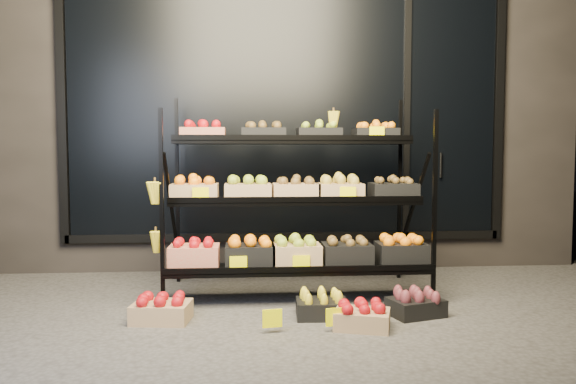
{
  "coord_description": "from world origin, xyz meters",
  "views": [
    {
      "loc": [
        -0.42,
        -3.97,
        1.17
      ],
      "look_at": [
        -0.07,
        0.55,
        0.86
      ],
      "focal_mm": 35.0,
      "sensor_mm": 36.0,
      "label": 1
    }
  ],
  "objects": [
    {
      "name": "ground",
      "position": [
        0.0,
        0.0,
        0.0
      ],
      "size": [
        24.0,
        24.0,
        0.0
      ],
      "primitive_type": "plane",
      "color": "#514F4C",
      "rests_on": "ground"
    },
    {
      "name": "tag_floor_b",
      "position": [
        0.17,
        -0.4,
        0.06
      ],
      "size": [
        0.13,
        0.01,
        0.12
      ],
      "primitive_type": "cube",
      "color": "#FFF900",
      "rests_on": "ground"
    },
    {
      "name": "floor_crate_left",
      "position": [
        -1.0,
        -0.08,
        0.09
      ],
      "size": [
        0.42,
        0.33,
        0.2
      ],
      "rotation": [
        0.0,
        0.0,
        -0.13
      ],
      "color": "tan",
      "rests_on": "ground"
    },
    {
      "name": "display_rack",
      "position": [
        -0.01,
        0.6,
        0.79
      ],
      "size": [
        2.18,
        1.02,
        1.66
      ],
      "color": "black",
      "rests_on": "ground"
    },
    {
      "name": "floor_crate_right",
      "position": [
        0.81,
        -0.08,
        0.09
      ],
      "size": [
        0.43,
        0.36,
        0.19
      ],
      "rotation": [
        0.0,
        0.0,
        0.3
      ],
      "color": "black",
      "rests_on": "ground"
    },
    {
      "name": "tag_floor_a",
      "position": [
        -0.24,
        -0.4,
        0.06
      ],
      "size": [
        0.13,
        0.01,
        0.12
      ],
      "primitive_type": "cube",
      "color": "#FFF900",
      "rests_on": "ground"
    },
    {
      "name": "floor_crate_midright",
      "position": [
        0.36,
        -0.34,
        0.09
      ],
      "size": [
        0.42,
        0.36,
        0.19
      ],
      "rotation": [
        0.0,
        0.0,
        -0.3
      ],
      "color": "tan",
      "rests_on": "ground"
    },
    {
      "name": "building",
      "position": [
        0.0,
        2.59,
        1.75
      ],
      "size": [
        6.0,
        2.08,
        3.5
      ],
      "color": "#2D2826",
      "rests_on": "ground"
    },
    {
      "name": "floor_crate_midleft",
      "position": [
        0.13,
        -0.07,
        0.09
      ],
      "size": [
        0.37,
        0.28,
        0.19
      ],
      "rotation": [
        0.0,
        0.0,
        -0.05
      ],
      "color": "black",
      "rests_on": "ground"
    }
  ]
}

